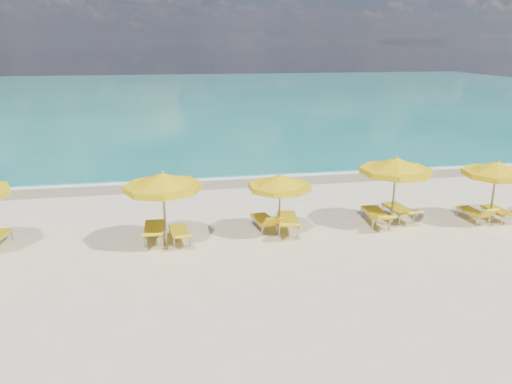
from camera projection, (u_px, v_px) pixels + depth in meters
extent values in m
plane|color=beige|center=(264.00, 240.00, 16.35)|extent=(120.00, 120.00, 0.00)
cube|color=#14766A|center=(188.00, 95.00, 61.55)|extent=(120.00, 80.00, 0.30)
cube|color=tan|center=(233.00, 181.00, 23.32)|extent=(120.00, 2.60, 0.01)
cube|color=white|center=(231.00, 177.00, 24.07)|extent=(120.00, 1.20, 0.03)
cube|color=white|center=(117.00, 146.00, 31.31)|extent=(14.00, 0.36, 0.05)
cube|color=white|center=(303.00, 122.00, 40.34)|extent=(18.00, 0.30, 0.05)
cylinder|color=#9E854F|center=(164.00, 211.00, 15.55)|extent=(0.07, 0.07, 2.36)
cone|color=yellow|center=(163.00, 180.00, 15.26)|extent=(2.49, 2.49, 0.47)
cylinder|color=yellow|center=(163.00, 187.00, 15.33)|extent=(2.51, 2.51, 0.19)
sphere|color=#9E854F|center=(162.00, 173.00, 15.19)|extent=(0.10, 0.10, 0.10)
cylinder|color=#9E854F|center=(279.00, 206.00, 16.50)|extent=(0.06, 0.06, 2.05)
cone|color=yellow|center=(280.00, 181.00, 16.25)|extent=(2.74, 2.74, 0.41)
cylinder|color=yellow|center=(280.00, 187.00, 16.31)|extent=(2.76, 2.76, 0.16)
sphere|color=#9E854F|center=(280.00, 175.00, 16.19)|extent=(0.09, 0.09, 0.09)
cylinder|color=#9E854F|center=(394.00, 192.00, 17.36)|extent=(0.07, 0.07, 2.40)
cone|color=yellow|center=(396.00, 164.00, 17.07)|extent=(3.12, 3.12, 0.48)
cylinder|color=yellow|center=(396.00, 171.00, 17.13)|extent=(3.14, 3.14, 0.19)
sphere|color=#9E854F|center=(397.00, 157.00, 17.00)|extent=(0.11, 0.11, 0.11)
cylinder|color=#9E854F|center=(493.00, 193.00, 17.55)|extent=(0.07, 0.07, 2.24)
cone|color=yellow|center=(497.00, 167.00, 17.28)|extent=(2.76, 2.76, 0.45)
cylinder|color=yellow|center=(496.00, 173.00, 17.34)|extent=(2.78, 2.78, 0.18)
sphere|color=#9E854F|center=(498.00, 161.00, 17.21)|extent=(0.10, 0.10, 0.10)
cube|color=yellow|center=(154.00, 228.00, 16.31)|extent=(0.65, 1.40, 0.09)
cube|color=yellow|center=(153.00, 235.00, 15.33)|extent=(0.64, 0.65, 0.34)
cube|color=yellow|center=(179.00, 231.00, 16.19)|extent=(0.67, 1.25, 0.07)
cube|color=yellow|center=(183.00, 237.00, 15.37)|extent=(0.59, 0.61, 0.29)
cube|color=yellow|center=(264.00, 219.00, 17.17)|extent=(0.73, 1.33, 0.08)
cube|color=yellow|center=(272.00, 222.00, 16.34)|extent=(0.62, 0.56, 0.46)
cube|color=yellow|center=(287.00, 218.00, 17.12)|extent=(0.89, 1.54, 0.09)
cube|color=yellow|center=(289.00, 225.00, 16.09)|extent=(0.75, 0.77, 0.35)
cube|color=yellow|center=(375.00, 212.00, 17.76)|extent=(0.76, 1.45, 0.09)
cube|color=yellow|center=(385.00, 218.00, 16.77)|extent=(0.68, 0.69, 0.36)
cube|color=yellow|center=(397.00, 208.00, 18.27)|extent=(0.68, 1.38, 0.08)
cube|color=yellow|center=(412.00, 213.00, 17.35)|extent=(0.64, 0.65, 0.32)
cube|color=yellow|center=(472.00, 212.00, 18.02)|extent=(0.62, 1.22, 0.07)
cube|color=yellow|center=(488.00, 213.00, 17.24)|extent=(0.56, 0.48, 0.45)
cube|color=yellow|center=(497.00, 210.00, 18.20)|extent=(0.60, 1.22, 0.07)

